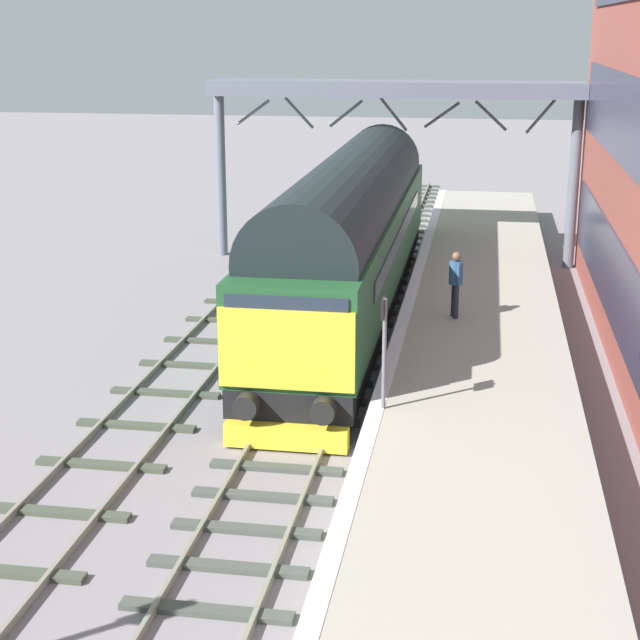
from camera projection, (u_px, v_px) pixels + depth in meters
ground_plane at (323, 374)px, 23.68m from camera, size 140.00×140.00×0.00m
track_main at (323, 372)px, 23.66m from camera, size 2.50×60.00×0.15m
track_adjacent_west at (190, 365)px, 24.17m from camera, size 2.50×60.00×0.15m
station_platform at (478, 362)px, 22.97m from camera, size 4.00×44.00×1.01m
diesel_locomotive at (350, 233)px, 27.34m from camera, size 2.74×18.41×4.68m
platform_number_sign at (384, 337)px, 18.45m from camera, size 0.10×0.44×2.13m
waiting_passenger at (456, 278)px, 24.47m from camera, size 0.43×0.49×1.64m
overhead_footbridge at (394, 98)px, 33.62m from camera, size 12.56×2.00×6.17m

